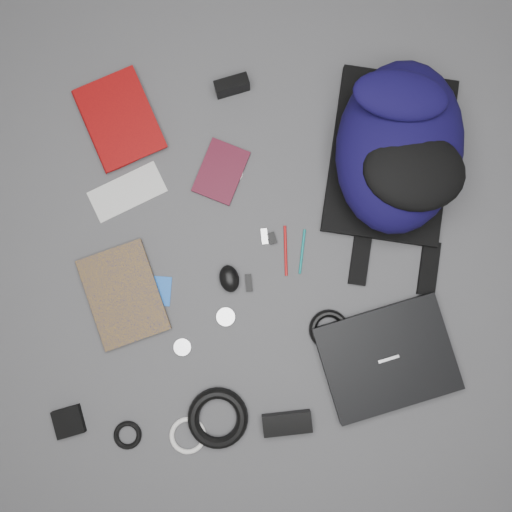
{
  "coord_description": "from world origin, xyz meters",
  "views": [
    {
      "loc": [
        -0.0,
        -0.08,
        1.46
      ],
      "look_at": [
        0.0,
        0.0,
        0.02
      ],
      "focal_mm": 35.0,
      "sensor_mm": 36.0,
      "label": 1
    }
  ],
  "objects_px": {
    "comic_book": "(91,307)",
    "pouch": "(69,422)",
    "backpack": "(399,147)",
    "laptop": "(387,358)",
    "power_brick": "(287,423)",
    "textbook_red": "(89,133)",
    "dvd_case": "(221,172)",
    "mouse": "(229,279)",
    "compact_camera": "(232,86)"
  },
  "relations": [
    {
      "from": "compact_camera",
      "to": "pouch",
      "type": "bearing_deg",
      "value": -132.07
    },
    {
      "from": "dvd_case",
      "to": "pouch",
      "type": "relative_size",
      "value": 2.11
    },
    {
      "from": "backpack",
      "to": "dvd_case",
      "type": "relative_size",
      "value": 3.16
    },
    {
      "from": "mouse",
      "to": "backpack",
      "type": "bearing_deg",
      "value": 24.24
    },
    {
      "from": "pouch",
      "to": "textbook_red",
      "type": "bearing_deg",
      "value": 84.99
    },
    {
      "from": "textbook_red",
      "to": "mouse",
      "type": "distance_m",
      "value": 0.6
    },
    {
      "from": "textbook_red",
      "to": "pouch",
      "type": "height_order",
      "value": "textbook_red"
    },
    {
      "from": "backpack",
      "to": "pouch",
      "type": "bearing_deg",
      "value": -131.97
    },
    {
      "from": "laptop",
      "to": "comic_book",
      "type": "xyz_separation_m",
      "value": [
        -0.85,
        0.18,
        -0.01
      ]
    },
    {
      "from": "comic_book",
      "to": "mouse",
      "type": "distance_m",
      "value": 0.41
    },
    {
      "from": "laptop",
      "to": "textbook_red",
      "type": "bearing_deg",
      "value": 126.17
    },
    {
      "from": "mouse",
      "to": "pouch",
      "type": "height_order",
      "value": "mouse"
    },
    {
      "from": "backpack",
      "to": "power_brick",
      "type": "bearing_deg",
      "value": -103.12
    },
    {
      "from": "backpack",
      "to": "textbook_red",
      "type": "bearing_deg",
      "value": -176.01
    },
    {
      "from": "comic_book",
      "to": "power_brick",
      "type": "height_order",
      "value": "power_brick"
    },
    {
      "from": "backpack",
      "to": "comic_book",
      "type": "distance_m",
      "value": 0.98
    },
    {
      "from": "laptop",
      "to": "pouch",
      "type": "relative_size",
      "value": 4.52
    },
    {
      "from": "laptop",
      "to": "power_brick",
      "type": "height_order",
      "value": "laptop"
    },
    {
      "from": "backpack",
      "to": "laptop",
      "type": "bearing_deg",
      "value": -83.29
    },
    {
      "from": "dvd_case",
      "to": "power_brick",
      "type": "distance_m",
      "value": 0.75
    },
    {
      "from": "mouse",
      "to": "power_brick",
      "type": "distance_m",
      "value": 0.44
    },
    {
      "from": "textbook_red",
      "to": "compact_camera",
      "type": "bearing_deg",
      "value": -5.61
    },
    {
      "from": "mouse",
      "to": "power_brick",
      "type": "relative_size",
      "value": 0.57
    },
    {
      "from": "mouse",
      "to": "pouch",
      "type": "distance_m",
      "value": 0.61
    },
    {
      "from": "backpack",
      "to": "compact_camera",
      "type": "distance_m",
      "value": 0.51
    },
    {
      "from": "dvd_case",
      "to": "mouse",
      "type": "height_order",
      "value": "mouse"
    },
    {
      "from": "mouse",
      "to": "power_brick",
      "type": "height_order",
      "value": "mouse"
    },
    {
      "from": "mouse",
      "to": "pouch",
      "type": "bearing_deg",
      "value": -151.49
    },
    {
      "from": "dvd_case",
      "to": "pouch",
      "type": "distance_m",
      "value": 0.84
    },
    {
      "from": "laptop",
      "to": "comic_book",
      "type": "height_order",
      "value": "laptop"
    },
    {
      "from": "compact_camera",
      "to": "backpack",
      "type": "bearing_deg",
      "value": -40.42
    },
    {
      "from": "power_brick",
      "to": "dvd_case",
      "type": "bearing_deg",
      "value": 98.52
    },
    {
      "from": "comic_book",
      "to": "pouch",
      "type": "xyz_separation_m",
      "value": [
        -0.07,
        -0.33,
        -0.0
      ]
    },
    {
      "from": "mouse",
      "to": "textbook_red",
      "type": "bearing_deg",
      "value": 120.95
    },
    {
      "from": "backpack",
      "to": "dvd_case",
      "type": "height_order",
      "value": "backpack"
    },
    {
      "from": "textbook_red",
      "to": "pouch",
      "type": "xyz_separation_m",
      "value": [
        -0.07,
        -0.83,
        -0.0
      ]
    },
    {
      "from": "laptop",
      "to": "power_brick",
      "type": "xyz_separation_m",
      "value": [
        -0.29,
        -0.17,
        -0.0
      ]
    },
    {
      "from": "laptop",
      "to": "dvd_case",
      "type": "height_order",
      "value": "laptop"
    },
    {
      "from": "compact_camera",
      "to": "power_brick",
      "type": "xyz_separation_m",
      "value": [
        0.12,
        -0.98,
        -0.01
      ]
    },
    {
      "from": "dvd_case",
      "to": "power_brick",
      "type": "bearing_deg",
      "value": -53.47
    },
    {
      "from": "textbook_red",
      "to": "mouse",
      "type": "xyz_separation_m",
      "value": [
        0.4,
        -0.44,
        0.01
      ]
    },
    {
      "from": "textbook_red",
      "to": "power_brick",
      "type": "xyz_separation_m",
      "value": [
        0.55,
        -0.86,
        0.0
      ]
    },
    {
      "from": "textbook_red",
      "to": "laptop",
      "type": "bearing_deg",
      "value": -60.62
    },
    {
      "from": "laptop",
      "to": "mouse",
      "type": "relative_size",
      "value": 4.57
    },
    {
      "from": "backpack",
      "to": "mouse",
      "type": "bearing_deg",
      "value": -134.15
    },
    {
      "from": "compact_camera",
      "to": "mouse",
      "type": "bearing_deg",
      "value": -107.19
    },
    {
      "from": "dvd_case",
      "to": "mouse",
      "type": "bearing_deg",
      "value": -63.55
    },
    {
      "from": "comic_book",
      "to": "power_brick",
      "type": "xyz_separation_m",
      "value": [
        0.55,
        -0.35,
        0.01
      ]
    },
    {
      "from": "laptop",
      "to": "dvd_case",
      "type": "xyz_separation_m",
      "value": [
        -0.46,
        0.56,
        -0.01
      ]
    },
    {
      "from": "comic_book",
      "to": "power_brick",
      "type": "relative_size",
      "value": 1.99
    }
  ]
}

